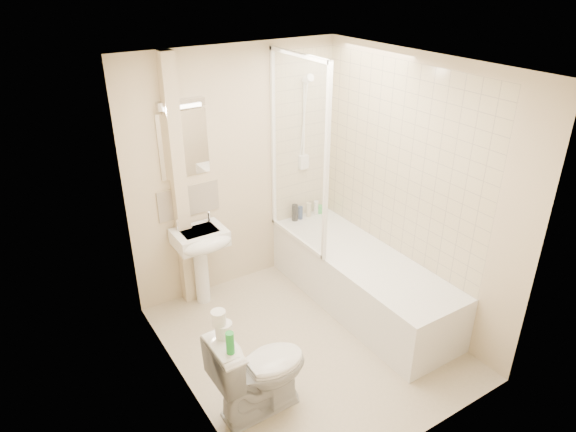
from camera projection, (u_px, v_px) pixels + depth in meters
floor at (308, 342)px, 4.56m from camera, size 2.50×2.50×0.00m
wall_back at (237, 172)px, 4.96m from camera, size 2.20×0.02×2.40m
wall_left at (178, 262)px, 3.49m from camera, size 0.02×2.50×2.40m
wall_right at (413, 192)px, 4.55m from camera, size 0.02×2.50×2.40m
ceiling at (314, 65)px, 3.48m from camera, size 2.20×2.50×0.02m
tile_back at (302, 137)px, 5.21m from camera, size 0.70×0.01×1.75m
tile_right at (398, 161)px, 4.59m from camera, size 0.01×2.10×1.75m
pipe_boxing at (179, 188)px, 4.62m from camera, size 0.12×0.12×2.40m
splashback at (189, 201)px, 4.78m from camera, size 0.60×0.02×0.30m
mirror at (184, 144)px, 4.53m from camera, size 0.46×0.01×0.60m
strip_light at (181, 104)px, 4.35m from camera, size 0.42×0.07×0.07m
bathtub at (361, 279)px, 4.94m from camera, size 0.70×2.10×0.55m
shower_screen at (298, 154)px, 4.70m from camera, size 0.04×0.92×1.80m
shower_fixture at (305, 127)px, 5.12m from camera, size 0.10×0.16×0.99m
pedestal_sink at (202, 247)px, 4.78m from camera, size 0.47×0.45×0.92m
bottle_black_b at (295, 213)px, 5.44m from camera, size 0.07×0.07×0.18m
bottle_blue at (300, 213)px, 5.48m from camera, size 0.05×0.05×0.14m
bottle_cream at (309, 210)px, 5.53m from camera, size 0.05×0.05×0.16m
bottle_white_b at (316, 208)px, 5.58m from camera, size 0.05×0.05×0.16m
bottle_green at (320, 209)px, 5.62m from camera, size 0.07×0.07×0.09m
toilet at (260, 370)px, 3.73m from camera, size 0.43×0.73×0.74m
toilet_roll_lower at (224, 330)px, 3.49m from camera, size 0.12×0.12×0.11m
toilet_roll_upper at (218, 318)px, 3.44m from camera, size 0.10×0.10×0.10m
green_bottle at (230, 343)px, 3.33m from camera, size 0.06×0.06×0.16m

